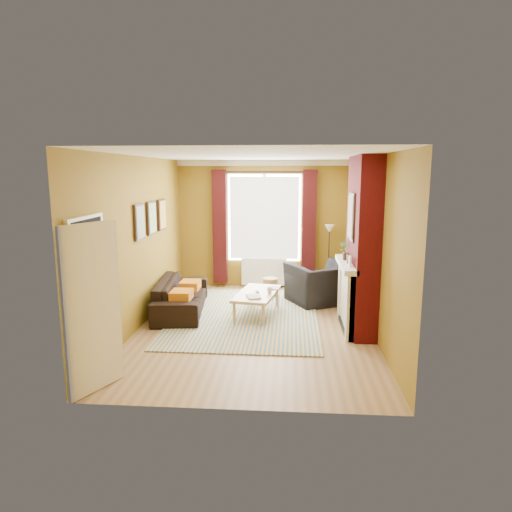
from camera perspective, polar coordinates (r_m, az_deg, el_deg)
name	(u,v)px	position (r m, az deg, el deg)	size (l,w,h in m)	color
ground	(255,326)	(7.74, -0.14, -8.74)	(5.50, 5.50, 0.00)	olive
room_walls	(294,242)	(7.65, 4.78, 1.70)	(3.82, 5.54, 2.83)	olive
striped_rug	(245,316)	(8.25, -1.35, -7.45)	(2.57, 3.55, 0.02)	#366596
sofa	(181,296)	(8.55, -9.32, -4.90)	(2.06, 0.81, 0.60)	black
armchair	(322,283)	(9.06, 8.24, -3.41)	(1.21, 1.05, 0.78)	black
coffee_table	(257,295)	(8.20, 0.12, -4.87)	(0.85, 1.36, 0.42)	tan
wicker_stool	(270,287)	(9.48, 1.78, -3.92)	(0.41, 0.41, 0.39)	olive
floor_lamp	(329,239)	(9.83, 9.14, 2.10)	(0.25, 0.25, 1.45)	black
book_a	(247,297)	(7.83, -1.10, -5.14)	(0.23, 0.30, 0.03)	#999999
book_b	(270,288)	(8.47, 1.71, -3.98)	(0.19, 0.26, 0.02)	#999999
mug	(270,291)	(8.11, 1.71, -4.33)	(0.11, 0.11, 0.10)	#999999
tv_remote	(257,291)	(8.20, 0.15, -4.45)	(0.08, 0.17, 0.02)	#272729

